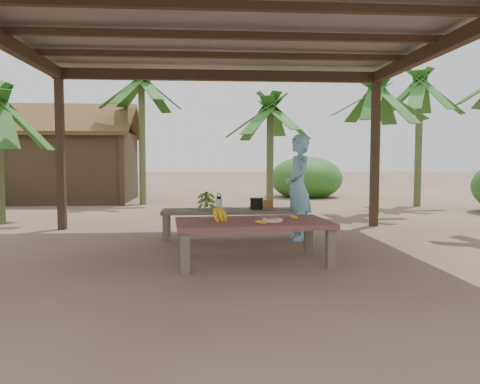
{
  "coord_description": "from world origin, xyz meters",
  "views": [
    {
      "loc": [
        -0.29,
        -6.05,
        1.23
      ],
      "look_at": [
        0.16,
        0.03,
        0.8
      ],
      "focal_mm": 35.0,
      "sensor_mm": 36.0,
      "label": 1
    }
  ],
  "objects": [
    {
      "name": "green_banana_stalk",
      "position": [
        -0.27,
        1.14,
        0.6
      ],
      "size": [
        0.26,
        0.26,
        0.29
      ],
      "primitive_type": null,
      "rotation": [
        0.0,
        0.0,
        -0.0
      ],
      "color": "#598C2D",
      "rests_on": "bench"
    },
    {
      "name": "bench",
      "position": [
        0.14,
        1.14,
        0.39
      ],
      "size": [
        2.2,
        0.6,
        0.45
      ],
      "rotation": [
        0.0,
        0.0,
        -0.0
      ],
      "color": "brown",
      "rests_on": "ground"
    },
    {
      "name": "ground",
      "position": [
        0.0,
        0.0,
        0.0
      ],
      "size": [
        80.0,
        80.0,
        0.0
      ],
      "primitive_type": "plane",
      "color": "brown",
      "rests_on": "ground"
    },
    {
      "name": "banana_plant_far",
      "position": [
        5.21,
        5.7,
        2.93
      ],
      "size": [
        1.8,
        1.8,
        3.43
      ],
      "color": "#596638",
      "rests_on": "ground"
    },
    {
      "name": "cooking_pot",
      "position": [
        0.5,
        1.15,
        0.54
      ],
      "size": [
        0.2,
        0.2,
        0.17
      ],
      "primitive_type": "cylinder",
      "color": "black",
      "rests_on": "bench"
    },
    {
      "name": "woman",
      "position": [
        1.12,
        0.96,
        0.8
      ],
      "size": [
        0.41,
        0.61,
        1.61
      ],
      "primitive_type": "imported",
      "rotation": [
        0.0,
        0.0,
        -1.52
      ],
      "color": "#6DB3CE",
      "rests_on": "ground"
    },
    {
      "name": "loose_banana_front",
      "position": [
        0.33,
        -0.88,
        0.52
      ],
      "size": [
        0.16,
        0.1,
        0.04
      ],
      "primitive_type": "ellipsoid",
      "rotation": [
        0.0,
        0.0,
        2.0
      ],
      "color": "yellow",
      "rests_on": "work_table"
    },
    {
      "name": "ripe_banana_bunch",
      "position": [
        -0.19,
        -0.54,
        0.59
      ],
      "size": [
        0.32,
        0.28,
        0.19
      ],
      "primitive_type": null,
      "rotation": [
        0.0,
        0.0,
        0.06
      ],
      "color": "yellow",
      "rests_on": "work_table"
    },
    {
      "name": "loose_banana_side",
      "position": [
        0.79,
        -0.45,
        0.52
      ],
      "size": [
        0.12,
        0.16,
        0.04
      ],
      "primitive_type": "ellipsoid",
      "rotation": [
        0.0,
        0.0,
        0.58
      ],
      "color": "yellow",
      "rests_on": "work_table"
    },
    {
      "name": "banana_plant_nw",
      "position": [
        -1.98,
        6.76,
        3.1
      ],
      "size": [
        1.8,
        1.8,
        3.6
      ],
      "color": "#596638",
      "rests_on": "ground"
    },
    {
      "name": "hut",
      "position": [
        -4.5,
        8.0,
        1.1
      ],
      "size": [
        4.4,
        3.43,
        2.85
      ],
      "color": "black",
      "rests_on": "ground"
    },
    {
      "name": "plate",
      "position": [
        0.49,
        -0.67,
        0.52
      ],
      "size": [
        0.23,
        0.23,
        0.04
      ],
      "color": "white",
      "rests_on": "work_table"
    },
    {
      "name": "water_flask",
      "position": [
        -0.12,
        -0.27,
        0.63
      ],
      "size": [
        0.08,
        0.08,
        0.31
      ],
      "color": "#42A5D0",
      "rests_on": "work_table"
    },
    {
      "name": "banana_plant_ne",
      "position": [
        3.47,
        4.04,
        2.5
      ],
      "size": [
        1.8,
        1.8,
        2.99
      ],
      "color": "#596638",
      "rests_on": "ground"
    },
    {
      "name": "banana_plant_n",
      "position": [
        1.35,
        5.74,
        2.3
      ],
      "size": [
        1.8,
        1.8,
        2.78
      ],
      "color": "#596638",
      "rests_on": "ground"
    },
    {
      "name": "pavilion",
      "position": [
        -0.01,
        -0.01,
        2.78
      ],
      "size": [
        6.6,
        5.6,
        2.95
      ],
      "color": "black",
      "rests_on": "ground"
    },
    {
      "name": "work_table",
      "position": [
        0.27,
        -0.57,
        0.43
      ],
      "size": [
        1.88,
        1.15,
        0.5
      ],
      "rotation": [
        0.0,
        0.0,
        0.09
      ],
      "color": "brown",
      "rests_on": "ground"
    },
    {
      "name": "skewer_rack",
      "position": [
        0.68,
        1.09,
        0.57
      ],
      "size": [
        0.18,
        0.08,
        0.24
      ],
      "primitive_type": null,
      "rotation": [
        0.0,
        0.0,
        -0.0
      ],
      "color": "#A57F47",
      "rests_on": "bench"
    }
  ]
}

